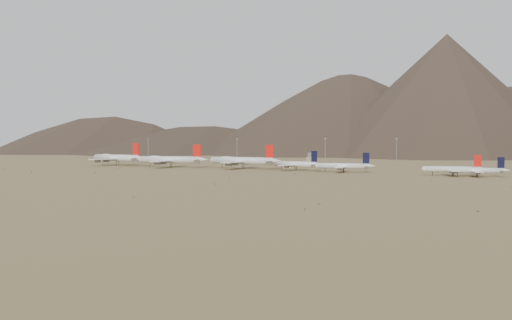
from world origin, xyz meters
The scene contains 15 objects.
ground centered at (0.00, 0.00, 0.00)m, with size 3000.00×3000.00×0.00m, color olive.
mountain_ridge centered at (0.00, 900.00, 150.00)m, with size 4400.00×1000.00×300.00m.
widebody_west centered at (-135.15, 38.53, 7.28)m, with size 70.62×55.08×21.11m.
widebody_centre centered at (-67.67, 30.52, 6.88)m, with size 66.90×52.06×19.96m.
widebody_east centered at (-1.49, 39.56, 6.82)m, with size 66.63×51.06×19.78m.
narrowbody_a centered at (48.10, 35.61, 5.03)m, with size 45.91×33.94×15.51m.
narrowbody_b centered at (87.85, 29.84, 4.70)m, with size 43.60×31.83×14.50m.
narrowbody_c centered at (163.02, 24.24, 4.42)m, with size 40.20×29.78×13.63m.
narrowbody_d centered at (177.46, 22.45, 4.10)m, with size 37.57×27.70×12.64m.
control_tower centered at (30.00, 120.00, 5.32)m, with size 8.00×8.00×12.00m.
mast_far_west centered at (-163.97, 121.39, 14.20)m, with size 2.00×0.60×25.70m.
mast_west centered at (-51.66, 122.62, 14.20)m, with size 2.00×0.60×25.70m.
mast_centre centered at (46.47, 110.74, 14.20)m, with size 2.00×0.60×25.70m.
mast_east centered at (102.99, 148.52, 14.20)m, with size 2.00×0.60×25.70m.
desert_scrub centered at (-32.36, -85.40, 0.36)m, with size 408.84×173.42×0.95m.
Camera 1 is at (191.79, -324.22, 22.32)m, focal length 35.00 mm.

